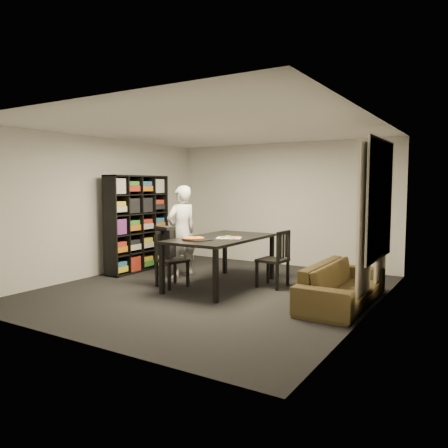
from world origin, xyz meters
The scene contains 16 objects.
room centered at (0.00, 0.00, 1.30)m, with size 5.01×5.51×2.61m.
window_pane centered at (2.48, 0.60, 1.50)m, with size 0.02×1.40×1.60m, color black.
window_frame centered at (2.48, 0.60, 1.50)m, with size 0.03×1.52×1.72m, color white.
curtain_left centered at (2.40, 0.08, 1.15)m, with size 0.03×0.70×2.25m, color beige.
curtain_right centered at (2.40, 1.12, 1.15)m, with size 0.03×0.70×2.25m, color beige.
bookshelf centered at (-2.16, 0.60, 0.95)m, with size 0.35×1.50×1.90m, color black.
dining_table centered at (-0.02, 0.32, 0.76)m, with size 1.11×2.00×0.83m.
chair_left centered at (-0.78, -0.13, 0.53)m, with size 0.54×0.54×0.94m.
chair_right centered at (0.84, 0.72, 0.55)m, with size 0.47×0.47×0.96m.
draped_jacket centered at (-0.90, -0.09, 0.77)m, with size 0.45×0.30×0.52m.
person centered at (-1.01, 0.54, 0.85)m, with size 0.62×0.41×1.70m, color silver.
baking_tray centered at (-0.14, -0.21, 0.84)m, with size 0.40×0.32×0.01m, color black.
pepperoni_pizza centered at (-0.20, -0.23, 0.86)m, with size 0.35×0.35×0.03m.
kitchen_towel centered at (0.17, 0.27, 0.84)m, with size 0.40×0.30×0.01m, color white.
pizza_slices centered at (0.15, 0.31, 0.85)m, with size 0.37×0.31×0.01m, color gold, non-canonical shape.
sofa centered at (2.07, 0.26, 0.29)m, with size 2.00×0.78×0.58m, color #43351A.
Camera 1 is at (3.84, -5.86, 1.71)m, focal length 35.00 mm.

